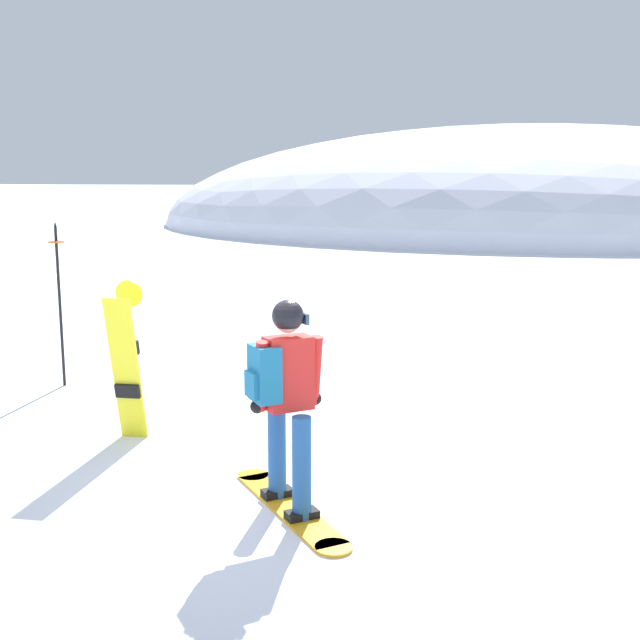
{
  "coord_description": "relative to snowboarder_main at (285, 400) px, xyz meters",
  "views": [
    {
      "loc": [
        1.75,
        -6.22,
        2.69
      ],
      "look_at": [
        0.18,
        2.76,
        1.0
      ],
      "focal_mm": 45.23,
      "sensor_mm": 36.0,
      "label": 1
    }
  ],
  "objects": [
    {
      "name": "snowboarder_main",
      "position": [
        0.0,
        0.0,
        0.0
      ],
      "size": [
        1.21,
        1.54,
        1.71
      ],
      "color": "orange",
      "rests_on": "ground"
    },
    {
      "name": "piste_marker_far",
      "position": [
        -3.6,
        3.27,
        0.27
      ],
      "size": [
        0.2,
        0.2,
        2.09
      ],
      "color": "black",
      "rests_on": "ground"
    },
    {
      "name": "ridge_peak_main",
      "position": [
        4.37,
        37.95,
        -0.92
      ],
      "size": [
        37.31,
        33.58,
        10.09
      ],
      "color": "white",
      "rests_on": "ground"
    },
    {
      "name": "spare_snowboard",
      "position": [
        -1.92,
        1.39,
        -0.09
      ],
      "size": [
        0.28,
        0.37,
        1.63
      ],
      "color": "yellow",
      "rests_on": "ground"
    },
    {
      "name": "ground_plane",
      "position": [
        -0.43,
        0.26,
        -0.92
      ],
      "size": [
        300.0,
        300.0,
        0.0
      ],
      "primitive_type": "plane",
      "color": "white"
    }
  ]
}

